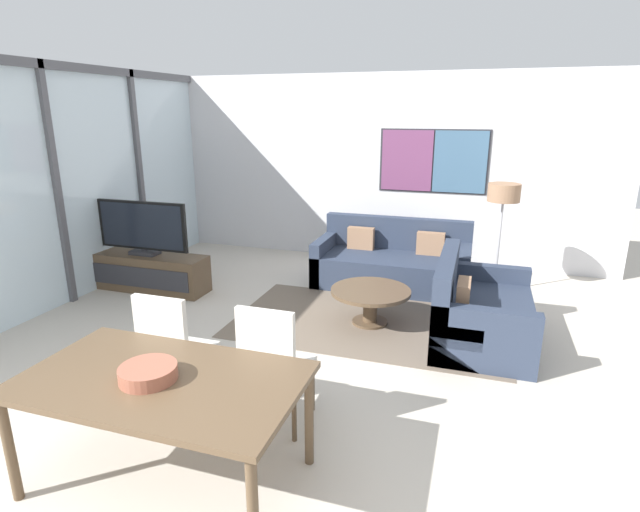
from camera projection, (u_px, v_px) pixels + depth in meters
wall_back at (374, 169)px, 7.60m from camera, size 7.19×0.09×2.80m
window_wall_left at (53, 176)px, 5.75m from camera, size 0.07×6.01×2.80m
area_rug at (370, 323)px, 5.52m from camera, size 2.97×1.73×0.01m
tv_console at (147, 272)px, 6.51m from camera, size 1.65×0.45×0.47m
television at (142, 228)px, 6.34m from camera, size 1.28×0.20×0.69m
sofa_main at (393, 264)px, 6.70m from camera, size 2.00×0.94×0.86m
sofa_side at (475, 314)px, 5.07m from camera, size 0.94×1.50×0.86m
coffee_table at (371, 298)px, 5.43m from camera, size 0.87×0.87×0.40m
dining_table at (162, 387)px, 3.00m from camera, size 1.69×0.97×0.73m
dining_chair_left at (172, 346)px, 3.79m from camera, size 0.46×0.46×0.98m
dining_chair_centre at (273, 361)px, 3.57m from camera, size 0.46×0.46×0.98m
fruit_bowl at (148, 372)px, 2.94m from camera, size 0.34×0.34×0.09m
floor_lamp at (503, 200)px, 6.12m from camera, size 0.39×0.39×1.41m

